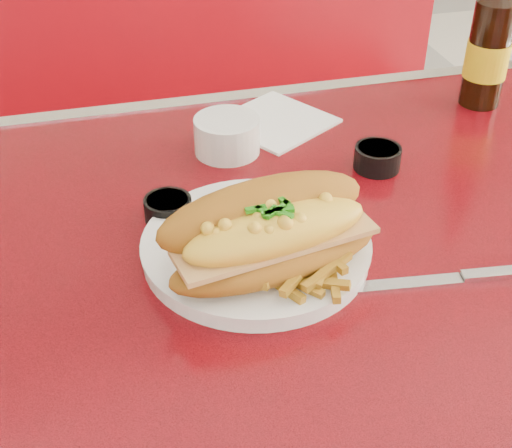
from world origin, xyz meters
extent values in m
cube|color=red|center=(0.00, 0.00, 0.75)|extent=(1.20, 0.80, 0.04)
cube|color=white|center=(0.00, 0.40, 0.75)|extent=(1.22, 0.03, 0.04)
cube|color=maroon|center=(0.00, 0.78, 0.23)|extent=(1.20, 0.50, 0.45)
cube|color=maroon|center=(0.00, 1.00, 0.68)|extent=(1.20, 0.08, 0.45)
cylinder|color=white|center=(-0.08, 0.02, 0.78)|extent=(0.32, 0.32, 0.02)
cylinder|color=white|center=(-0.08, 0.02, 0.79)|extent=(0.32, 0.32, 0.00)
ellipsoid|color=#AC6A1B|center=(-0.08, -0.04, 0.81)|extent=(0.23, 0.11, 0.04)
cube|color=tan|center=(-0.08, -0.04, 0.83)|extent=(0.21, 0.09, 0.01)
ellipsoid|color=yellow|center=(-0.08, -0.04, 0.84)|extent=(0.20, 0.09, 0.04)
ellipsoid|color=#AC6A1B|center=(-0.08, -0.01, 0.84)|extent=(0.23, 0.12, 0.09)
cube|color=silver|center=(-0.03, -0.01, 0.79)|extent=(0.03, 0.12, 0.00)
cube|color=silver|center=(-0.02, 0.06, 0.79)|extent=(0.02, 0.03, 0.00)
cylinder|color=white|center=(-0.07, 0.24, 0.79)|extent=(0.10, 0.10, 0.05)
cylinder|color=black|center=(-0.07, 0.24, 0.81)|extent=(0.08, 0.08, 0.01)
cylinder|color=black|center=(-0.16, 0.11, 0.78)|extent=(0.05, 0.05, 0.03)
cylinder|color=#CA6F49|center=(-0.16, 0.11, 0.79)|extent=(0.05, 0.05, 0.01)
cylinder|color=black|center=(0.11, 0.15, 0.78)|extent=(0.07, 0.07, 0.03)
cylinder|color=#CA6F49|center=(0.11, 0.15, 0.80)|extent=(0.06, 0.06, 0.01)
cylinder|color=black|center=(0.33, 0.29, 0.85)|extent=(0.08, 0.08, 0.15)
cylinder|color=yellow|center=(0.33, 0.29, 0.84)|extent=(0.08, 0.08, 0.05)
cube|color=silver|center=(0.04, -0.07, 0.77)|extent=(0.13, 0.03, 0.00)
cube|color=silver|center=(0.15, -0.08, 0.77)|extent=(0.08, 0.02, 0.01)
cube|color=white|center=(0.02, 0.30, 0.77)|extent=(0.19, 0.19, 0.00)
camera|label=1|loc=(-0.24, -0.57, 1.24)|focal=50.00mm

